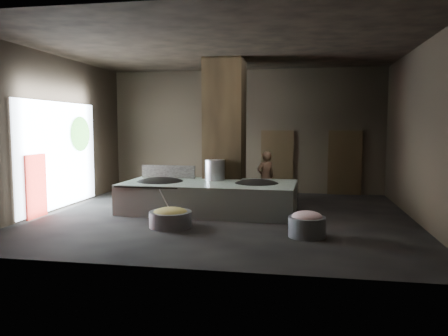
% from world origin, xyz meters
% --- Properties ---
extents(floor, '(10.00, 9.00, 0.10)m').
position_xyz_m(floor, '(0.00, 0.00, -0.05)').
color(floor, black).
rests_on(floor, ground).
extents(ceiling, '(10.00, 9.00, 0.10)m').
position_xyz_m(ceiling, '(0.00, 0.00, 4.55)').
color(ceiling, black).
rests_on(ceiling, back_wall).
extents(back_wall, '(10.00, 0.10, 4.50)m').
position_xyz_m(back_wall, '(0.00, 4.55, 2.25)').
color(back_wall, black).
rests_on(back_wall, ground).
extents(front_wall, '(10.00, 0.10, 4.50)m').
position_xyz_m(front_wall, '(0.00, -4.55, 2.25)').
color(front_wall, black).
rests_on(front_wall, ground).
extents(left_wall, '(0.10, 9.00, 4.50)m').
position_xyz_m(left_wall, '(-5.05, 0.00, 2.25)').
color(left_wall, black).
rests_on(left_wall, ground).
extents(right_wall, '(0.10, 9.00, 4.50)m').
position_xyz_m(right_wall, '(5.05, 0.00, 2.25)').
color(right_wall, black).
rests_on(right_wall, ground).
extents(pillar, '(1.20, 1.20, 4.50)m').
position_xyz_m(pillar, '(-0.30, 1.90, 2.25)').
color(pillar, black).
rests_on(pillar, ground).
extents(hearth_platform, '(4.96, 2.51, 0.85)m').
position_xyz_m(hearth_platform, '(-0.51, 0.54, 0.42)').
color(hearth_platform, '#A5B3A1').
rests_on(hearth_platform, ground).
extents(platform_cap, '(4.78, 2.29, 0.03)m').
position_xyz_m(platform_cap, '(-0.51, 0.54, 0.82)').
color(platform_cap, black).
rests_on(platform_cap, hearth_platform).
extents(wok_left, '(1.54, 1.54, 0.42)m').
position_xyz_m(wok_left, '(-1.96, 0.49, 0.75)').
color(wok_left, black).
rests_on(wok_left, hearth_platform).
extents(wok_left_rim, '(1.57, 1.57, 0.05)m').
position_xyz_m(wok_left_rim, '(-1.96, 0.49, 0.82)').
color(wok_left_rim, black).
rests_on(wok_left_rim, hearth_platform).
extents(wok_right, '(1.43, 1.43, 0.40)m').
position_xyz_m(wok_right, '(0.84, 0.59, 0.75)').
color(wok_right, black).
rests_on(wok_right, hearth_platform).
extents(wok_right_rim, '(1.46, 1.46, 0.05)m').
position_xyz_m(wok_right_rim, '(0.84, 0.59, 0.82)').
color(wok_right_rim, black).
rests_on(wok_right_rim, hearth_platform).
extents(stock_pot, '(0.59, 0.59, 0.64)m').
position_xyz_m(stock_pot, '(-0.46, 1.09, 1.13)').
color(stock_pot, silver).
rests_on(stock_pot, hearth_platform).
extents(splash_guard, '(1.70, 0.12, 0.42)m').
position_xyz_m(splash_guard, '(-1.96, 1.29, 1.03)').
color(splash_guard, black).
rests_on(splash_guard, hearth_platform).
extents(cook, '(0.71, 0.66, 1.64)m').
position_xyz_m(cook, '(0.96, 2.26, 0.82)').
color(cook, '#95684C').
rests_on(cook, ground).
extents(veg_basin, '(1.27, 1.27, 0.38)m').
position_xyz_m(veg_basin, '(-1.03, -1.52, 0.19)').
color(veg_basin, slate).
rests_on(veg_basin, ground).
extents(veg_fill, '(0.85, 0.85, 0.26)m').
position_xyz_m(veg_fill, '(-1.03, -1.52, 0.35)').
color(veg_fill, olive).
rests_on(veg_fill, veg_basin).
extents(ladle, '(0.29, 0.33, 0.73)m').
position_xyz_m(ladle, '(-1.18, -1.37, 0.55)').
color(ladle, silver).
rests_on(ladle, veg_basin).
extents(meat_basin, '(1.07, 1.07, 0.45)m').
position_xyz_m(meat_basin, '(2.22, -1.90, 0.22)').
color(meat_basin, slate).
rests_on(meat_basin, ground).
extents(meat_fill, '(0.68, 0.68, 0.26)m').
position_xyz_m(meat_fill, '(2.22, -1.90, 0.45)').
color(meat_fill, '#DA8387').
rests_on(meat_fill, meat_basin).
extents(doorway_near, '(1.18, 0.08, 2.38)m').
position_xyz_m(doorway_near, '(1.20, 4.45, 1.10)').
color(doorway_near, black).
rests_on(doorway_near, ground).
extents(doorway_near_glow, '(0.74, 0.04, 1.76)m').
position_xyz_m(doorway_near_glow, '(1.10, 4.65, 1.05)').
color(doorway_near_glow, '#8C6647').
rests_on(doorway_near_glow, ground).
extents(doorway_far, '(1.18, 0.08, 2.38)m').
position_xyz_m(doorway_far, '(3.60, 4.45, 1.10)').
color(doorway_far, black).
rests_on(doorway_far, ground).
extents(doorway_far_glow, '(0.88, 0.04, 2.08)m').
position_xyz_m(doorway_far_glow, '(3.48, 4.67, 1.05)').
color(doorway_far_glow, '#8C6647').
rests_on(doorway_far_glow, ground).
extents(left_opening, '(0.04, 4.20, 3.10)m').
position_xyz_m(left_opening, '(-4.95, 0.20, 1.60)').
color(left_opening, white).
rests_on(left_opening, ground).
extents(pavilion_sliver, '(0.05, 0.90, 1.70)m').
position_xyz_m(pavilion_sliver, '(-4.88, -1.10, 0.85)').
color(pavilion_sliver, maroon).
rests_on(pavilion_sliver, ground).
extents(tree_silhouette, '(0.28, 1.10, 1.10)m').
position_xyz_m(tree_silhouette, '(-4.85, 1.30, 2.20)').
color(tree_silhouette, '#194714').
rests_on(tree_silhouette, left_opening).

